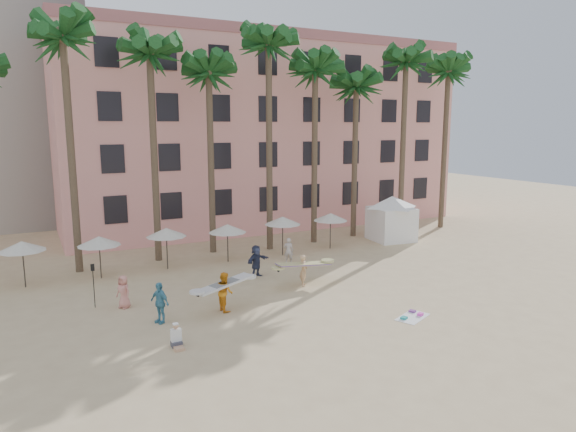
% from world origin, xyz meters
% --- Properties ---
extents(ground, '(120.00, 120.00, 0.00)m').
position_xyz_m(ground, '(0.00, 0.00, 0.00)').
color(ground, '#D1B789').
rests_on(ground, ground).
extents(pink_hotel, '(35.00, 14.00, 16.00)m').
position_xyz_m(pink_hotel, '(7.00, 26.00, 8.00)').
color(pink_hotel, pink).
rests_on(pink_hotel, ground).
extents(palm_row, '(44.40, 5.40, 16.30)m').
position_xyz_m(palm_row, '(0.51, 15.00, 12.97)').
color(palm_row, brown).
rests_on(palm_row, ground).
extents(umbrella_row, '(22.50, 2.70, 2.73)m').
position_xyz_m(umbrella_row, '(-3.00, 12.50, 2.33)').
color(umbrella_row, '#332B23').
rests_on(umbrella_row, ground).
extents(cabana, '(4.95, 4.95, 3.50)m').
position_xyz_m(cabana, '(12.71, 12.78, 2.07)').
color(cabana, white).
rests_on(cabana, ground).
extents(beach_towel, '(2.05, 1.64, 0.14)m').
position_xyz_m(beach_towel, '(3.22, -0.88, 0.03)').
color(beach_towel, white).
rests_on(beach_towel, ground).
extents(carrier_yellow, '(3.21, 0.82, 1.79)m').
position_xyz_m(carrier_yellow, '(0.95, 5.67, 1.01)').
color(carrier_yellow, '#DEAC7D').
rests_on(carrier_yellow, ground).
extents(carrier_white, '(3.31, 1.86, 1.93)m').
position_xyz_m(carrier_white, '(-4.37, 3.95, 1.02)').
color(carrier_white, orange).
rests_on(carrier_white, ground).
extents(beachgoers, '(11.88, 7.45, 1.92)m').
position_xyz_m(beachgoers, '(-3.43, 7.20, 0.93)').
color(beachgoers, tan).
rests_on(beachgoers, ground).
extents(paddle, '(0.18, 0.04, 2.23)m').
position_xyz_m(paddle, '(-9.95, 7.29, 1.41)').
color(paddle, black).
rests_on(paddle, ground).
extents(seated_man, '(0.43, 0.75, 0.97)m').
position_xyz_m(seated_man, '(-7.56, 0.90, 0.34)').
color(seated_man, '#3F3F4C').
rests_on(seated_man, ground).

